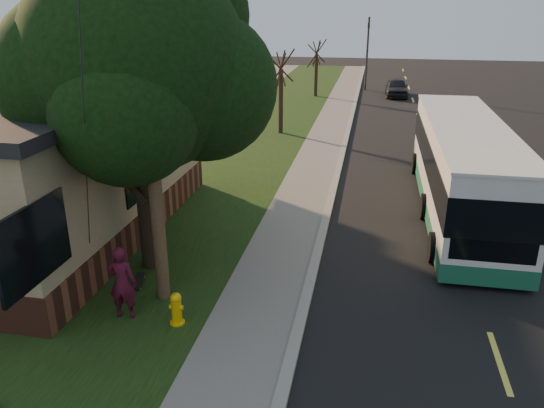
{
  "coord_description": "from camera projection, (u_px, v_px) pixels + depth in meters",
  "views": [
    {
      "loc": [
        1.25,
        -9.22,
        6.57
      ],
      "look_at": [
        -1.24,
        3.8,
        1.5
      ],
      "focal_mm": 35.0,
      "sensor_mm": 36.0,
      "label": 1
    }
  ],
  "objects": [
    {
      "name": "bare_tree_far",
      "position": [
        316.0,
        69.0,
        38.36
      ],
      "size": [
        1.38,
        1.21,
        4.03
      ],
      "color": "black",
      "rests_on": "grass_verge"
    },
    {
      "name": "road",
      "position": [
        443.0,
        192.0,
        19.5
      ],
      "size": [
        8.0,
        80.0,
        0.01
      ],
      "primitive_type": "cube",
      "color": "black",
      "rests_on": "ground"
    },
    {
      "name": "dumpster",
      "position": [
        25.0,
        217.0,
        15.47
      ],
      "size": [
        1.5,
        1.22,
        1.28
      ],
      "color": "black",
      "rests_on": "building_lot"
    },
    {
      "name": "grass_verge",
      "position": [
        221.0,
        178.0,
        20.98
      ],
      "size": [
        5.0,
        80.0,
        0.07
      ],
      "primitive_type": "cube",
      "color": "black",
      "rests_on": "ground"
    },
    {
      "name": "sidewalk",
      "position": [
        309.0,
        183.0,
        20.36
      ],
      "size": [
        2.0,
        80.0,
        0.08
      ],
      "primitive_type": "cube",
      "color": "slate",
      "rests_on": "ground"
    },
    {
      "name": "curb",
      "position": [
        335.0,
        184.0,
        20.18
      ],
      "size": [
        0.25,
        80.0,
        0.12
      ],
      "primitive_type": "cube",
      "color": "gray",
      "rests_on": "ground"
    },
    {
      "name": "transit_bus",
      "position": [
        463.0,
        166.0,
        17.23
      ],
      "size": [
        2.53,
        10.97,
        2.97
      ],
      "color": "silver",
      "rests_on": "ground"
    },
    {
      "name": "skateboard_main",
      "position": [
        139.0,
        281.0,
        13.07
      ],
      "size": [
        0.42,
        0.88,
        0.08
      ],
      "color": "black",
      "rests_on": "grass_verge"
    },
    {
      "name": "bare_tree_near",
      "position": [
        281.0,
        93.0,
        27.39
      ],
      "size": [
        1.38,
        1.21,
        4.31
      ],
      "color": "black",
      "rests_on": "grass_verge"
    },
    {
      "name": "skateboarder",
      "position": [
        122.0,
        282.0,
        11.41
      ],
      "size": [
        0.65,
        0.45,
        1.69
      ],
      "primitive_type": "imported",
      "rotation": [
        0.0,
        0.0,
        3.22
      ],
      "color": "#460E20",
      "rests_on": "grass_verge"
    },
    {
      "name": "ground",
      "position": [
        296.0,
        339.0,
        11.03
      ],
      "size": [
        120.0,
        120.0,
        0.0
      ],
      "primitive_type": "plane",
      "color": "black",
      "rests_on": "ground"
    },
    {
      "name": "fire_hydrant",
      "position": [
        176.0,
        309.0,
        11.33
      ],
      "size": [
        0.32,
        0.32,
        0.74
      ],
      "color": "yellow",
      "rests_on": "grass_verge"
    },
    {
      "name": "traffic_signal",
      "position": [
        367.0,
        49.0,
        41.0
      ],
      "size": [
        0.18,
        0.22,
        5.5
      ],
      "color": "#2D2D30",
      "rests_on": "ground"
    },
    {
      "name": "distant_car",
      "position": [
        397.0,
        87.0,
        39.11
      ],
      "size": [
        1.6,
        3.91,
        1.33
      ],
      "primitive_type": "imported",
      "rotation": [
        0.0,
        0.0,
        0.01
      ],
      "color": "black",
      "rests_on": "ground"
    },
    {
      "name": "leafy_tree",
      "position": [
        140.0,
        66.0,
        12.34
      ],
      "size": [
        6.3,
        6.0,
        7.8
      ],
      "color": "black",
      "rests_on": "grass_verge"
    },
    {
      "name": "utility_pole",
      "position": [
        148.0,
        103.0,
        10.87
      ],
      "size": [
        2.86,
        3.21,
        9.07
      ],
      "color": "#473321",
      "rests_on": "ground"
    }
  ]
}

